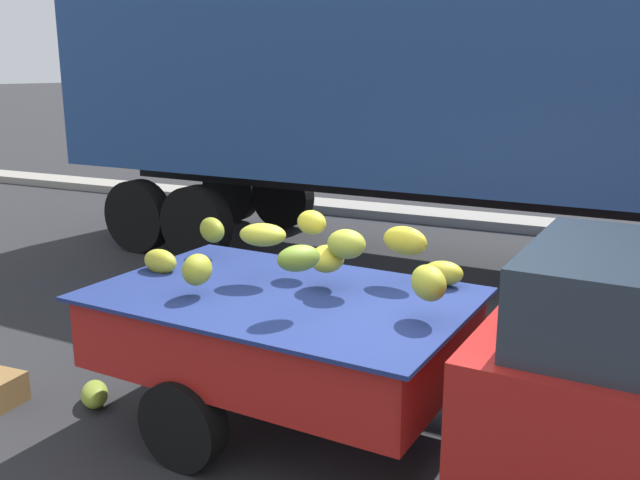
# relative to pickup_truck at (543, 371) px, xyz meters

# --- Properties ---
(ground) EXTENTS (220.00, 220.00, 0.00)m
(ground) POSITION_rel_pickup_truck_xyz_m (-1.14, 0.22, -0.88)
(ground) COLOR #28282B
(curb_strip) EXTENTS (80.00, 0.80, 0.16)m
(curb_strip) POSITION_rel_pickup_truck_xyz_m (-1.14, 7.86, -0.80)
(curb_strip) COLOR gray
(curb_strip) RESTS_ON ground
(pickup_truck) EXTENTS (4.87, 2.02, 1.70)m
(pickup_truck) POSITION_rel_pickup_truck_xyz_m (0.00, 0.00, 0.00)
(pickup_truck) COLOR #B21E19
(pickup_truck) RESTS_ON ground
(semi_trailer) EXTENTS (12.08, 3.01, 3.95)m
(semi_trailer) POSITION_rel_pickup_truck_xyz_m (-1.73, 4.85, 1.66)
(semi_trailer) COLOR navy
(semi_trailer) RESTS_ON ground
(fallen_banana_bunch_near_tailgate) EXTENTS (0.43, 0.43, 0.18)m
(fallen_banana_bunch_near_tailgate) POSITION_rel_pickup_truck_xyz_m (-3.45, -0.25, -0.79)
(fallen_banana_bunch_near_tailgate) COLOR #8EA632
(fallen_banana_bunch_near_tailgate) RESTS_ON ground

